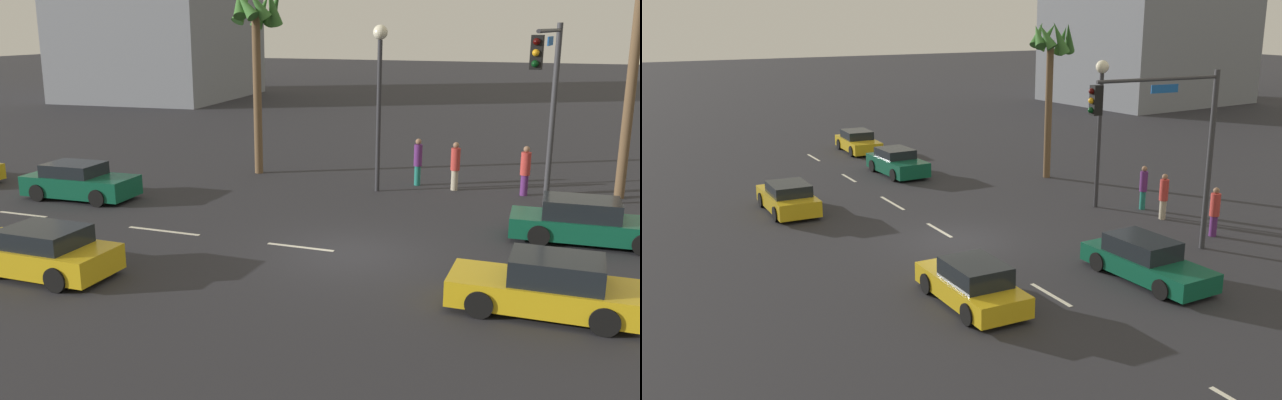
{
  "view_description": "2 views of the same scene",
  "coord_description": "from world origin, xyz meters",
  "views": [
    {
      "loc": [
        5.77,
        -17.89,
        6.38
      ],
      "look_at": [
        -1.26,
        0.98,
        1.24
      ],
      "focal_mm": 38.47,
      "sensor_mm": 36.0,
      "label": 1
    },
    {
      "loc": [
        22.7,
        -12.16,
        8.42
      ],
      "look_at": [
        -1.08,
        0.79,
        1.25
      ],
      "focal_mm": 40.2,
      "sensor_mm": 36.0,
      "label": 2
    }
  ],
  "objects": [
    {
      "name": "ground_plane",
      "position": [
        0.0,
        0.0,
        0.0
      ],
      "size": [
        220.0,
        220.0,
        0.0
      ],
      "primitive_type": "plane",
      "color": "#28282D"
    },
    {
      "name": "lane_stripe_0",
      "position": [
        -18.0,
        0.0,
        0.01
      ],
      "size": [
        2.26,
        0.14,
        0.01
      ],
      "primitive_type": "cube",
      "color": "silver",
      "rests_on": "ground_plane"
    },
    {
      "name": "lane_stripe_1",
      "position": [
        -11.93,
        0.0,
        0.01
      ],
      "size": [
        2.03,
        0.14,
        0.01
      ],
      "primitive_type": "cube",
      "color": "silver",
      "rests_on": "ground_plane"
    },
    {
      "name": "lane_stripe_2",
      "position": [
        -6.22,
        0.0,
        0.01
      ],
      "size": [
        2.59,
        0.14,
        0.01
      ],
      "primitive_type": "cube",
      "color": "silver",
      "rests_on": "ground_plane"
    },
    {
      "name": "lane_stripe_3",
      "position": [
        -1.51,
        0.0,
        0.01
      ],
      "size": [
        2.1,
        0.14,
        0.01
      ],
      "primitive_type": "cube",
      "color": "silver",
      "rests_on": "ground_plane"
    },
    {
      "name": "lane_stripe_4",
      "position": [
        6.06,
        0.0,
        0.01
      ],
      "size": [
        2.06,
        0.14,
        0.01
      ],
      "primitive_type": "cube",
      "color": "silver",
      "rests_on": "ground_plane"
    },
    {
      "name": "car_0",
      "position": [
        5.51,
        -2.46,
        0.62
      ],
      "size": [
        4.22,
        1.84,
        1.36
      ],
      "color": "gold",
      "rests_on": "ground_plane"
    },
    {
      "name": "car_1",
      "position": [
        -7.06,
        -4.49,
        0.61
      ],
      "size": [
        4.18,
        1.92,
        1.31
      ],
      "color": "gold",
      "rests_on": "ground_plane"
    },
    {
      "name": "car_2",
      "position": [
        -11.55,
        2.57,
        0.64
      ],
      "size": [
        4.28,
        2.02,
        1.36
      ],
      "color": "#0F5138",
      "rests_on": "ground_plane"
    },
    {
      "name": "car_3",
      "position": [
        6.4,
        3.46,
        0.62
      ],
      "size": [
        4.67,
        1.94,
        1.35
      ],
      "color": "#0F5138",
      "rests_on": "ground_plane"
    },
    {
      "name": "car_4",
      "position": [
        -18.54,
        3.01,
        0.6
      ],
      "size": [
        4.32,
        2.04,
        1.29
      ],
      "color": "gold",
      "rests_on": "ground_plane"
    },
    {
      "name": "traffic_signal",
      "position": [
        4.9,
        5.74,
        4.4
      ],
      "size": [
        0.69,
        5.27,
        6.47
      ],
      "color": "#38383D",
      "rests_on": "ground_plane"
    },
    {
      "name": "streetlamp",
      "position": [
        -1.33,
        7.67,
        4.47
      ],
      "size": [
        0.56,
        0.56,
        6.41
      ],
      "color": "#2D2D33",
      "rests_on": "ground_plane"
    },
    {
      "name": "pedestrian_0",
      "position": [
        -0.07,
        9.23,
        1.04
      ],
      "size": [
        0.41,
        0.41,
        1.93
      ],
      "color": "#1E7266",
      "rests_on": "ground_plane"
    },
    {
      "name": "pedestrian_1",
      "position": [
        4.18,
        8.95,
        1.02
      ],
      "size": [
        0.5,
        0.5,
        1.93
      ],
      "color": "#59266B",
      "rests_on": "ground_plane"
    },
    {
      "name": "pedestrian_2",
      "position": [
        1.51,
        8.9,
        1.02
      ],
      "size": [
        0.5,
        0.5,
        1.93
      ],
      "color": "#B2A58C",
      "rests_on": "ground_plane"
    },
    {
      "name": "palm_tree_1",
      "position": [
        -7.15,
        9.19,
        6.35
      ],
      "size": [
        2.52,
        2.49,
        8.0
      ],
      "color": "brown",
      "rests_on": "ground_plane"
    }
  ]
}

